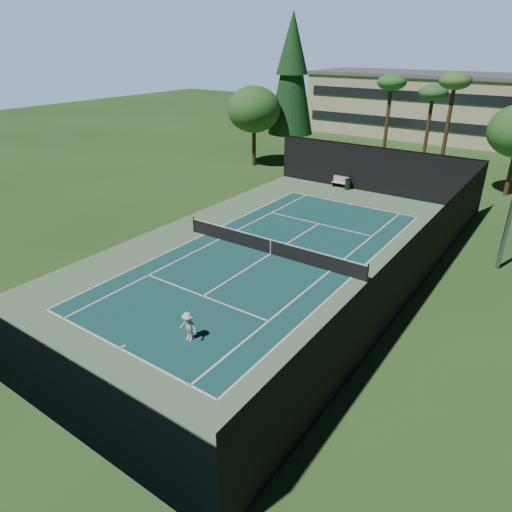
% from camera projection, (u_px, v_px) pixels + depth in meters
% --- Properties ---
extents(ground, '(160.00, 160.00, 0.00)m').
position_uv_depth(ground, '(270.00, 254.00, 28.60)').
color(ground, '#264D1D').
rests_on(ground, ground).
extents(apron_slab, '(18.00, 32.00, 0.01)m').
position_uv_depth(apron_slab, '(270.00, 254.00, 28.60)').
color(apron_slab, '#577C57').
rests_on(apron_slab, ground).
extents(court_surface, '(10.97, 23.77, 0.01)m').
position_uv_depth(court_surface, '(270.00, 254.00, 28.59)').
color(court_surface, '#164748').
rests_on(court_surface, ground).
extents(court_lines, '(11.07, 23.87, 0.01)m').
position_uv_depth(court_lines, '(270.00, 254.00, 28.59)').
color(court_lines, white).
rests_on(court_lines, ground).
extents(tennis_net, '(12.90, 0.10, 1.10)m').
position_uv_depth(tennis_net, '(271.00, 246.00, 28.36)').
color(tennis_net, black).
rests_on(tennis_net, ground).
extents(fence, '(18.04, 32.05, 4.03)m').
position_uv_depth(fence, '(271.00, 224.00, 27.79)').
color(fence, black).
rests_on(fence, ground).
extents(player, '(0.94, 0.56, 1.42)m').
position_uv_depth(player, '(188.00, 326.00, 20.09)').
color(player, silver).
rests_on(player, ground).
extents(tennis_ball_a, '(0.06, 0.06, 0.06)m').
position_uv_depth(tennis_ball_a, '(29.00, 323.00, 21.52)').
color(tennis_ball_a, '#D1EA35').
rests_on(tennis_ball_a, ground).
extents(tennis_ball_b, '(0.08, 0.08, 0.08)m').
position_uv_depth(tennis_ball_b, '(248.00, 243.00, 30.06)').
color(tennis_ball_b, gold).
rests_on(tennis_ball_b, ground).
extents(tennis_ball_c, '(0.06, 0.06, 0.06)m').
position_uv_depth(tennis_ball_c, '(309.00, 248.00, 29.40)').
color(tennis_ball_c, yellow).
rests_on(tennis_ball_c, ground).
extents(tennis_ball_d, '(0.07, 0.07, 0.07)m').
position_uv_depth(tennis_ball_d, '(215.00, 218.00, 34.38)').
color(tennis_ball_d, '#CEDB31').
rests_on(tennis_ball_d, ground).
extents(park_bench, '(1.50, 0.45, 1.02)m').
position_uv_depth(park_bench, '(341.00, 182.00, 41.46)').
color(park_bench, beige).
rests_on(park_bench, ground).
extents(trash_bin, '(0.56, 0.56, 0.95)m').
position_uv_depth(trash_bin, '(348.00, 184.00, 40.90)').
color(trash_bin, black).
rests_on(trash_bin, ground).
extents(pine_tree, '(4.80, 4.80, 15.00)m').
position_uv_depth(pine_tree, '(292.00, 69.00, 47.05)').
color(pine_tree, '#4A2D1F').
rests_on(pine_tree, ground).
extents(palm_a, '(2.80, 2.80, 9.32)m').
position_uv_depth(palm_a, '(391.00, 86.00, 43.92)').
color(palm_a, '#46331E').
rests_on(palm_a, ground).
extents(palm_b, '(2.80, 2.80, 8.42)m').
position_uv_depth(palm_b, '(433.00, 96.00, 43.93)').
color(palm_b, '#4A311F').
rests_on(palm_b, ground).
extents(palm_c, '(2.80, 2.80, 9.77)m').
position_uv_depth(palm_c, '(454.00, 85.00, 39.88)').
color(palm_c, '#492D1F').
rests_on(palm_c, ground).
extents(decid_tree_c, '(5.44, 5.44, 8.09)m').
position_uv_depth(decid_tree_c, '(254.00, 110.00, 46.74)').
color(decid_tree_c, '#402D1B').
rests_on(decid_tree_c, ground).
extents(campus_building, '(40.50, 12.50, 8.30)m').
position_uv_depth(campus_building, '(460.00, 107.00, 60.85)').
color(campus_building, beige).
rests_on(campus_building, ground).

